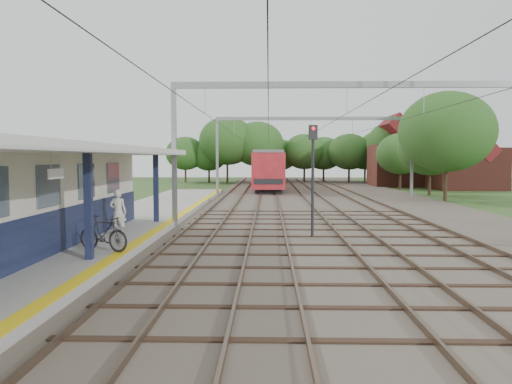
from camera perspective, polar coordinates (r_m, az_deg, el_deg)
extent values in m
plane|color=#2D4C1E|center=(9.44, 4.47, -17.25)|extent=(160.00, 160.00, 0.00)
cube|color=#473D33|center=(39.19, 8.01, -1.06)|extent=(18.00, 90.00, 0.10)
cube|color=gray|center=(24.06, -15.56, -3.96)|extent=(5.00, 52.00, 0.35)
cube|color=yellow|center=(23.48, -10.30, -3.63)|extent=(0.45, 52.00, 0.01)
cube|color=beige|center=(17.95, -26.54, -0.84)|extent=(3.20, 18.00, 3.40)
cube|color=#121939|center=(17.35, -21.69, -4.18)|extent=(0.06, 18.00, 1.40)
cube|color=slate|center=(17.21, -21.79, 0.77)|extent=(0.05, 16.00, 1.30)
cube|color=#121939|center=(15.82, -18.60, -1.58)|extent=(0.22, 0.22, 3.20)
cube|color=#121939|center=(24.44, -11.36, 0.41)|extent=(0.22, 0.22, 3.20)
cube|color=silver|center=(16.50, -24.95, 4.46)|extent=(6.40, 20.00, 0.24)
cube|color=white|center=(13.94, -21.89, 1.96)|extent=(0.06, 0.85, 0.26)
cube|color=brown|center=(39.10, -4.04, -0.85)|extent=(0.07, 88.00, 0.15)
cube|color=brown|center=(38.99, -1.94, -0.86)|extent=(0.07, 88.00, 0.15)
cube|color=brown|center=(38.93, 0.36, -0.87)|extent=(0.07, 88.00, 0.15)
cube|color=brown|center=(38.93, 2.47, -0.87)|extent=(0.07, 88.00, 0.15)
cube|color=brown|center=(39.04, 5.80, -0.87)|extent=(0.07, 88.00, 0.15)
cube|color=brown|center=(39.17, 7.89, -0.87)|extent=(0.07, 88.00, 0.15)
cube|color=brown|center=(39.47, 11.02, -0.87)|extent=(0.07, 88.00, 0.15)
cube|color=brown|center=(39.74, 13.06, -0.87)|extent=(0.07, 88.00, 0.15)
cube|color=gray|center=(24.22, -9.33, 4.07)|extent=(0.22, 0.22, 7.00)
cube|color=gray|center=(24.37, 11.08, 11.95)|extent=(17.00, 0.20, 0.30)
cube|color=gray|center=(44.02, -4.45, 4.00)|extent=(0.22, 0.22, 7.00)
cube|color=gray|center=(45.53, 17.40, 3.83)|extent=(0.22, 0.22, 7.00)
cube|color=gray|center=(44.11, 6.70, 8.35)|extent=(17.00, 0.20, 0.30)
cylinder|color=black|center=(38.96, -3.02, 6.97)|extent=(0.02, 88.00, 0.02)
cylinder|color=black|center=(38.85, 1.43, 6.98)|extent=(0.02, 88.00, 0.02)
cylinder|color=black|center=(39.02, 6.91, 6.94)|extent=(0.02, 88.00, 0.02)
cylinder|color=black|center=(39.52, 12.15, 6.85)|extent=(0.02, 88.00, 0.02)
cylinder|color=#382619|center=(70.46, -6.32, 2.27)|extent=(0.28, 0.28, 2.88)
ellipsoid|color=#214B1B|center=(70.45, -6.34, 5.13)|extent=(6.72, 6.72, 5.76)
cylinder|color=#382619|center=(71.91, -1.36, 2.18)|extent=(0.28, 0.28, 2.52)
ellipsoid|color=#214B1B|center=(71.88, -1.36, 4.63)|extent=(5.88, 5.88, 5.04)
cylinder|color=#382619|center=(68.86, 3.52, 2.40)|extent=(0.28, 0.28, 3.24)
ellipsoid|color=#214B1B|center=(68.87, 3.53, 5.69)|extent=(7.56, 7.56, 6.48)
cylinder|color=#382619|center=(71.33, 8.29, 2.20)|extent=(0.28, 0.28, 2.70)
ellipsoid|color=#214B1B|center=(71.31, 8.31, 4.85)|extent=(6.30, 6.30, 5.40)
cylinder|color=#382619|center=(49.18, 19.19, 1.18)|extent=(0.28, 0.28, 2.52)
ellipsoid|color=#214B1B|center=(49.14, 19.27, 4.77)|extent=(5.88, 5.88, 5.04)
cylinder|color=#382619|center=(64.70, 15.30, 2.01)|extent=(0.28, 0.28, 2.88)
ellipsoid|color=#214B1B|center=(64.69, 15.36, 5.13)|extent=(6.72, 6.72, 5.76)
cube|color=brown|center=(58.86, 22.88, 2.46)|extent=(7.00, 6.00, 4.50)
cube|color=maroon|center=(58.89, 22.96, 5.53)|extent=(4.99, 6.12, 4.99)
cube|color=brown|center=(62.99, 16.64, 2.91)|extent=(8.00, 6.00, 5.00)
cube|color=maroon|center=(63.03, 16.70, 6.00)|extent=(5.52, 6.12, 5.52)
imported|color=beige|center=(20.51, -15.50, -2.24)|extent=(0.68, 0.46, 1.83)
imported|color=black|center=(17.13, -17.06, -4.54)|extent=(2.02, 1.27, 1.18)
cube|color=black|center=(54.53, 1.43, 0.65)|extent=(2.46, 17.56, 0.44)
cube|color=#A91921|center=(54.45, 1.43, 2.66)|extent=(3.08, 19.09, 3.37)
cube|color=black|center=(54.45, 1.43, 3.03)|extent=(3.12, 17.56, 0.95)
cube|color=slate|center=(54.45, 1.44, 4.56)|extent=(2.83, 19.09, 0.28)
cube|color=black|center=(74.19, 1.44, 1.51)|extent=(2.46, 17.56, 0.44)
cube|color=#A91921|center=(74.14, 1.44, 2.98)|extent=(3.08, 19.09, 3.37)
cube|color=black|center=(74.13, 1.44, 3.26)|extent=(3.12, 17.56, 0.95)
cube|color=slate|center=(74.13, 1.44, 4.38)|extent=(2.83, 19.09, 0.28)
cylinder|color=black|center=(20.83, 6.49, 0.51)|extent=(0.15, 0.15, 4.37)
cube|color=black|center=(20.82, 6.54, 6.79)|extent=(0.37, 0.29, 0.60)
sphere|color=red|center=(20.73, 6.57, 7.22)|extent=(0.15, 0.15, 0.15)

